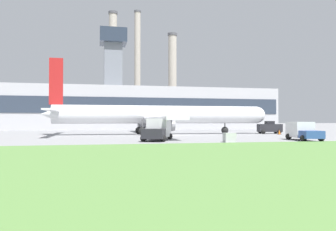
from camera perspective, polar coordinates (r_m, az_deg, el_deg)
ground_plane at (r=48.95m, az=1.68°, el=-3.43°), size 400.00×400.00×0.00m
terminal_building at (r=84.85m, az=-4.56°, el=1.52°), size 68.82×14.03×25.23m
smokestack_left at (r=118.01m, az=-9.58°, el=8.04°), size 3.23×3.23×40.65m
smokestack_right at (r=117.16m, az=-5.34°, el=8.19°), size 2.46×2.46×41.09m
smokestack_far at (r=117.43m, az=0.78°, el=6.28°), size 3.37×3.37×33.39m
airplane at (r=51.23m, az=-1.90°, el=0.06°), size 35.59×34.88×11.40m
pushback_tug at (r=56.66m, az=17.28°, el=-2.09°), size 4.02×2.66×2.09m
baggage_truck at (r=36.35m, az=-1.74°, el=-2.44°), size 4.33×6.83×2.40m
fuel_truck at (r=38.96m, az=22.35°, el=-2.54°), size 3.17×5.48×2.02m
ground_crew_person at (r=45.48m, az=21.20°, el=-2.54°), size 0.49×0.49×1.59m
traffic_cone_near_nose at (r=47.24m, az=23.77°, el=-3.07°), size 0.66×0.66×0.67m
traffic_cone_wingtip at (r=53.87m, az=18.83°, el=-2.79°), size 0.54×0.54×0.73m
utility_cabinet at (r=33.28m, az=10.65°, el=-3.80°), size 1.13×0.85×0.94m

